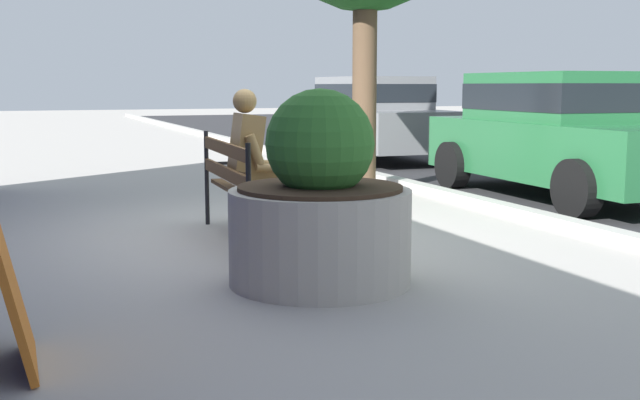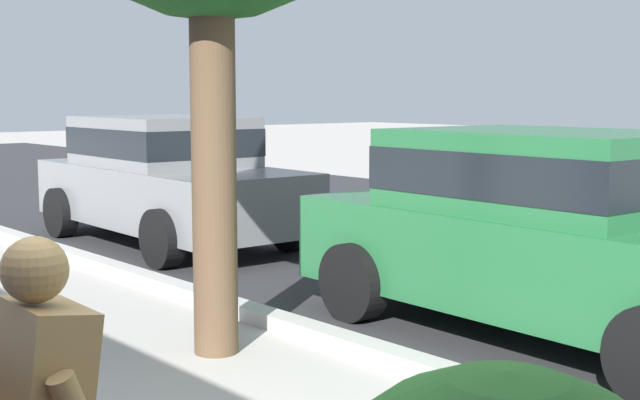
{
  "view_description": "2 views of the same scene",
  "coord_description": "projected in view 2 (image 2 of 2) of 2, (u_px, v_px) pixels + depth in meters",
  "views": [
    {
      "loc": [
        7.08,
        -2.1,
        1.4
      ],
      "look_at": [
        1.92,
        -0.09,
        0.6
      ],
      "focal_mm": 44.55,
      "sensor_mm": 36.0,
      "label": 1
    },
    {
      "loc": [
        2.76,
        -1.2,
        1.82
      ],
      "look_at": [
        -3.7,
        4.33,
        0.8
      ],
      "focal_mm": 49.11,
      "sensor_mm": 36.0,
      "label": 2
    }
  ],
  "objects": [
    {
      "name": "parked_car_green",
      "position": [
        551.0,
        227.0,
        6.55
      ],
      "size": [
        4.14,
        2.01,
        1.56
      ],
      "color": "#236638",
      "rests_on": "ground"
    },
    {
      "name": "parked_car_grey",
      "position": [
        167.0,
        175.0,
        10.74
      ],
      "size": [
        4.14,
        2.01,
        1.56
      ],
      "color": "slate",
      "rests_on": "ground"
    }
  ]
}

